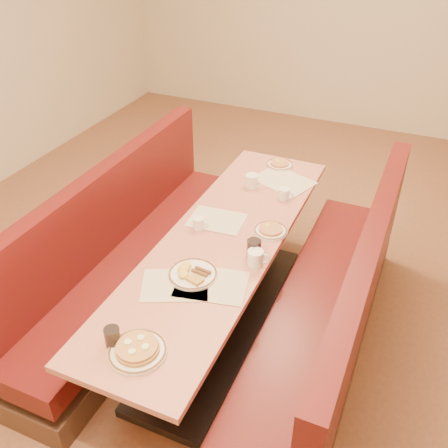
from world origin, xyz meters
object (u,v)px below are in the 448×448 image
at_px(diner_table, 222,285).
at_px(coffee_mug_d, 252,181).
at_px(coffee_mug_a, 256,258).
at_px(soda_tumbler_mid, 254,249).
at_px(booth_right, 329,317).
at_px(coffee_mug_c, 285,194).
at_px(eggs_plate, 192,274).
at_px(soda_tumbler_near, 113,337).
at_px(pancake_plate, 137,350).
at_px(coffee_mug_b, 199,223).
at_px(booth_left, 130,259).

relative_size(diner_table, coffee_mug_d, 19.03).
relative_size(coffee_mug_a, coffee_mug_d, 1.00).
height_order(diner_table, soda_tumbler_mid, soda_tumbler_mid).
xyz_separation_m(diner_table, booth_right, (0.73, 0.00, -0.01)).
relative_size(booth_right, coffee_mug_c, 23.10).
bearing_deg(eggs_plate, soda_tumbler_near, -100.74).
height_order(diner_table, soda_tumbler_near, soda_tumbler_near).
bearing_deg(eggs_plate, pancake_plate, -88.26).
xyz_separation_m(coffee_mug_c, coffee_mug_d, (-0.27, 0.07, 0.01)).
distance_m(eggs_plate, coffee_mug_a, 0.38).
xyz_separation_m(coffee_mug_a, coffee_mug_b, (-0.47, 0.21, -0.01)).
height_order(diner_table, booth_right, booth_right).
distance_m(diner_table, coffee_mug_c, 0.78).
relative_size(pancake_plate, eggs_plate, 1.00).
bearing_deg(coffee_mug_a, coffee_mug_d, 95.47).
bearing_deg(pancake_plate, diner_table, 90.25).
height_order(coffee_mug_a, soda_tumbler_mid, soda_tumbler_mid).
distance_m(booth_right, soda_tumbler_mid, 0.67).
height_order(booth_left, eggs_plate, booth_left).
bearing_deg(eggs_plate, coffee_mug_a, 38.75).
bearing_deg(eggs_plate, booth_right, 27.84).
relative_size(coffee_mug_d, soda_tumbler_near, 1.25).
distance_m(coffee_mug_b, soda_tumbler_mid, 0.45).
relative_size(eggs_plate, coffee_mug_a, 2.16).
xyz_separation_m(coffee_mug_d, soda_tumbler_near, (-0.07, -1.70, 0.00)).
xyz_separation_m(coffee_mug_b, coffee_mug_d, (0.12, 0.64, 0.01)).
xyz_separation_m(diner_table, coffee_mug_b, (-0.19, 0.05, 0.42)).
relative_size(coffee_mug_c, soda_tumbler_near, 1.03).
distance_m(eggs_plate, soda_tumbler_near, 0.63).
bearing_deg(coffee_mug_b, coffee_mug_a, -26.73).
distance_m(diner_table, soda_tumbler_near, 1.10).
distance_m(diner_table, soda_tumbler_mid, 0.50).
distance_m(soda_tumbler_near, soda_tumbler_mid, 1.00).
bearing_deg(soda_tumbler_mid, booth_right, 9.69).
bearing_deg(coffee_mug_a, coffee_mug_b, 139.35).
height_order(booth_right, coffee_mug_d, booth_right).
relative_size(eggs_plate, coffee_mug_b, 2.70).
relative_size(diner_table, soda_tumbler_mid, 21.34).
distance_m(booth_right, coffee_mug_d, 1.15).
distance_m(coffee_mug_a, coffee_mug_c, 0.78).
distance_m(coffee_mug_d, soda_tumbler_near, 1.71).
relative_size(coffee_mug_a, coffee_mug_c, 1.21).
bearing_deg(coffee_mug_a, soda_tumbler_near, -132.75).
bearing_deg(diner_table, booth_right, 0.00).
xyz_separation_m(booth_left, soda_tumbler_near, (0.60, -1.01, 0.44)).
height_order(coffee_mug_a, coffee_mug_b, coffee_mug_a).
bearing_deg(soda_tumbler_near, eggs_plate, 79.26).
relative_size(booth_left, coffee_mug_d, 19.03).
distance_m(booth_left, soda_tumbler_mid, 1.08).
bearing_deg(coffee_mug_b, booth_right, -6.20).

